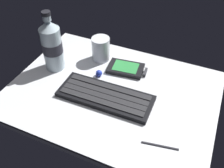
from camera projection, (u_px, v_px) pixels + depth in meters
The scene contains 7 objects.
ground_plane at pixel (112, 94), 80.51cm from camera, with size 64.00×48.00×2.80cm.
keyboard at pixel (105, 96), 77.28cm from camera, with size 29.18×11.50×1.70cm.
handheld_device at pixel (127, 69), 87.10cm from camera, with size 13.38×8.96×1.50cm.
juice_cup at pixel (101, 50), 90.02cm from camera, with size 6.40×6.40×8.50cm.
water_bottle at pixel (52, 45), 83.07cm from camera, with size 6.73×6.73×20.80cm.
trackball_mouse at pixel (99, 73), 84.75cm from camera, with size 2.20×2.20×2.20cm, color #2338B2.
stylus_pen at pixel (160, 145), 64.74cm from camera, with size 0.70×0.70×9.50cm, color #26262B.
Camera 1 is at (23.46, -52.72, 55.46)cm, focal length 40.81 mm.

